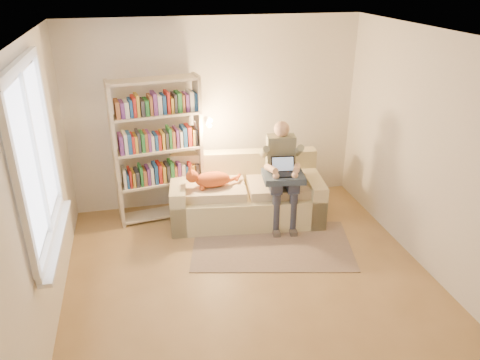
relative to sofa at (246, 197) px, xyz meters
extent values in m
plane|color=olive|center=(-0.28, -1.62, -0.31)|extent=(4.50, 4.50, 0.00)
cube|color=white|center=(-0.28, -1.62, 2.29)|extent=(4.00, 4.50, 0.02)
cube|color=silver|center=(-2.28, -1.62, 0.99)|extent=(0.02, 4.50, 2.60)
cube|color=silver|center=(1.72, -1.62, 0.99)|extent=(0.02, 4.50, 2.60)
cube|color=silver|center=(-0.28, 0.63, 0.99)|extent=(4.00, 0.02, 2.60)
cube|color=silver|center=(-0.28, -3.87, 0.99)|extent=(4.00, 0.02, 2.60)
plane|color=white|center=(-2.25, -1.42, 1.34)|extent=(0.00, 1.50, 1.50)
cube|color=white|center=(-2.24, -1.42, 2.13)|extent=(0.05, 1.50, 0.08)
cube|color=white|center=(-2.24, -1.42, 0.55)|extent=(0.05, 1.50, 0.08)
cube|color=white|center=(-2.24, -1.42, 1.34)|extent=(0.04, 0.05, 1.50)
cube|color=white|center=(-2.20, -1.42, 0.50)|extent=(0.12, 1.52, 0.04)
cube|color=beige|center=(-0.01, -0.04, -0.10)|extent=(2.11, 1.16, 0.42)
cube|color=beige|center=(0.04, 0.31, 0.33)|extent=(2.02, 0.46, 0.43)
cube|color=beige|center=(-0.90, 0.08, -0.01)|extent=(0.32, 0.92, 0.60)
cube|color=beige|center=(0.89, -0.16, -0.01)|extent=(0.32, 0.92, 0.60)
cube|color=beige|center=(-0.46, -0.03, 0.17)|extent=(0.92, 0.71, 0.12)
cube|color=beige|center=(0.44, -0.15, 0.17)|extent=(0.92, 0.71, 0.12)
cube|color=gray|center=(0.44, -0.08, 0.62)|extent=(0.39, 0.25, 0.50)
sphere|color=tan|center=(0.44, -0.10, 0.96)|extent=(0.20, 0.20, 0.20)
cube|color=#313545|center=(0.30, -0.30, 0.31)|extent=(0.20, 0.43, 0.16)
cube|color=#313545|center=(0.52, -0.33, 0.31)|extent=(0.20, 0.43, 0.16)
cylinder|color=#313545|center=(0.28, -0.50, -0.03)|extent=(0.11, 0.11, 0.56)
cylinder|color=#313545|center=(0.50, -0.53, -0.03)|extent=(0.11, 0.11, 0.56)
ellipsoid|color=orange|center=(-0.46, -0.06, 0.33)|extent=(0.49, 0.30, 0.21)
sphere|color=orange|center=(-0.73, -0.07, 0.40)|extent=(0.16, 0.16, 0.16)
cylinder|color=orange|center=(-0.22, -0.04, 0.29)|extent=(0.23, 0.07, 0.06)
cube|color=#2C3A4D|center=(0.37, -0.32, 0.41)|extent=(0.57, 0.49, 0.08)
cube|color=black|center=(0.37, -0.36, 0.46)|extent=(0.32, 0.25, 0.02)
cube|color=black|center=(0.38, -0.26, 0.55)|extent=(0.31, 0.12, 0.19)
plane|color=#8CA5CC|center=(0.38, -0.26, 0.55)|extent=(0.28, 0.13, 0.25)
cube|color=beige|center=(-1.66, 0.20, 0.65)|extent=(0.08, 0.29, 1.93)
cube|color=beige|center=(-0.57, 0.36, 0.65)|extent=(0.08, 0.29, 1.93)
cube|color=beige|center=(-1.12, 0.28, -0.26)|extent=(1.18, 0.45, 0.03)
cube|color=beige|center=(-1.12, 0.28, 0.21)|extent=(1.18, 0.45, 0.03)
cube|color=beige|center=(-1.12, 0.28, 0.68)|extent=(1.18, 0.45, 0.03)
cube|color=beige|center=(-1.12, 0.28, 1.15)|extent=(1.18, 0.45, 0.03)
cube|color=beige|center=(-1.12, 0.28, 1.59)|extent=(1.18, 0.45, 0.03)
cube|color=#B2261E|center=(-1.12, 0.28, 0.34)|extent=(1.00, 0.37, 0.23)
cube|color=gold|center=(-1.12, 0.28, 0.81)|extent=(1.00, 0.37, 0.23)
cube|color=#333338|center=(-1.12, 0.28, 1.28)|extent=(1.00, 0.37, 0.23)
cylinder|color=white|center=(-0.65, 0.35, 0.72)|extent=(0.10, 0.10, 0.04)
cone|color=white|center=(-0.47, 0.25, 1.01)|extent=(0.15, 0.17, 0.16)
cube|color=gray|center=(0.14, -0.79, -0.31)|extent=(2.16, 1.56, 0.01)
camera|label=1|loc=(-1.35, -5.53, 2.85)|focal=35.00mm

